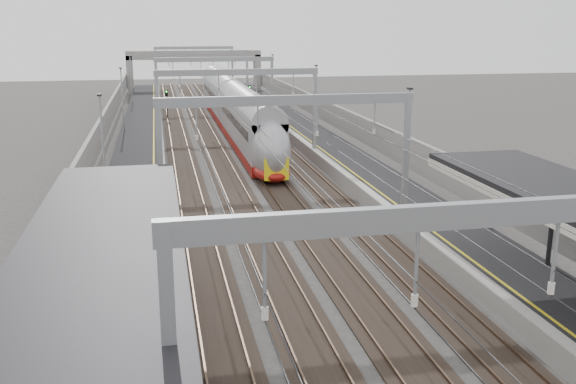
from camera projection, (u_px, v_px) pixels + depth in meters
name	position (u px, v px, depth m)	size (l,w,h in m)	color
platform_left	(139.00, 154.00, 53.49)	(4.00, 120.00, 1.00)	black
platform_right	(325.00, 147.00, 56.58)	(4.00, 120.00, 1.00)	black
tracks	(235.00, 156.00, 55.15)	(11.40, 140.00, 0.20)	black
overhead_line	(225.00, 78.00, 59.89)	(13.00, 140.00, 6.60)	gray
canopy_left	(79.00, 334.00, 12.49)	(4.40, 30.00, 4.24)	black
overbridge	(194.00, 60.00, 105.99)	(22.00, 2.20, 6.90)	slate
wall_left	(99.00, 143.00, 52.60)	(0.30, 120.00, 3.20)	slate
wall_right	(360.00, 134.00, 56.91)	(0.30, 120.00, 3.20)	slate
train	(235.00, 114.00, 65.87)	(2.74, 49.94, 4.33)	maroon
signal_green	(167.00, 98.00, 77.00)	(0.32, 0.32, 3.48)	black
signal_red_near	(243.00, 103.00, 72.94)	(0.32, 0.32, 3.48)	black
signal_red_far	(250.00, 93.00, 82.69)	(0.32, 0.32, 3.48)	black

